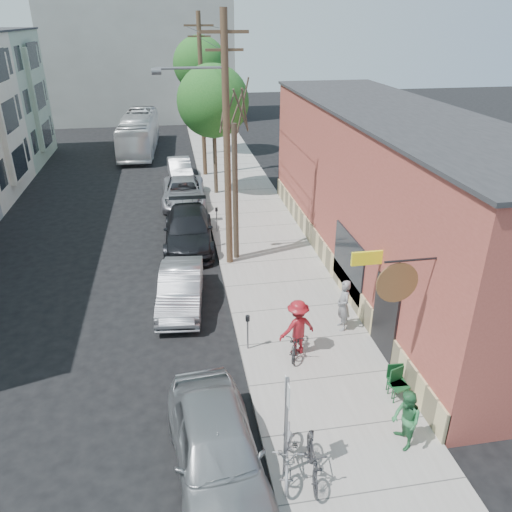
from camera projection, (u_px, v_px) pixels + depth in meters
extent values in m
plane|color=black|center=(178.00, 356.00, 16.04)|extent=(120.00, 120.00, 0.00)
cube|color=#9D9891|center=(253.00, 221.00, 26.42)|extent=(4.50, 58.00, 0.15)
cube|color=#9E453A|center=(390.00, 195.00, 20.43)|extent=(5.00, 20.00, 6.50)
cube|color=#2B2B2D|center=(400.00, 112.00, 19.00)|extent=(5.20, 20.20, 0.12)
cube|color=#D3BC84|center=(327.00, 258.00, 21.22)|extent=(0.10, 20.00, 1.10)
cube|color=black|center=(385.00, 320.00, 15.57)|extent=(0.10, 1.60, 2.60)
cube|color=black|center=(348.00, 262.00, 18.55)|extent=(0.08, 3.00, 2.20)
cylinder|color=brown|center=(397.00, 283.00, 12.35)|extent=(1.10, 0.06, 1.10)
cube|color=#F9F71D|center=(367.00, 258.00, 15.43)|extent=(1.00, 0.08, 0.45)
cube|color=beige|center=(1.00, 119.00, 28.65)|extent=(1.10, 3.20, 7.00)
cube|color=#A0B095|center=(33.00, 99.00, 35.75)|extent=(1.10, 3.20, 7.00)
cube|color=gray|center=(142.00, 58.00, 50.41)|extent=(18.00, 8.00, 12.00)
cube|color=slate|center=(286.00, 427.00, 11.16)|extent=(0.07, 0.07, 2.80)
cube|color=silver|center=(287.00, 393.00, 10.73)|extent=(0.02, 0.45, 0.60)
cylinder|color=slate|center=(248.00, 334.00, 15.91)|extent=(0.06, 0.06, 1.10)
cylinder|color=black|center=(248.00, 318.00, 15.65)|extent=(0.14, 0.14, 0.18)
cylinder|color=slate|center=(217.00, 221.00, 24.71)|extent=(0.06, 0.06, 1.10)
cylinder|color=black|center=(216.00, 209.00, 24.45)|extent=(0.14, 0.14, 0.18)
cylinder|color=#503A28|center=(227.00, 148.00, 19.68)|extent=(0.28, 0.28, 10.00)
cube|color=#503A28|center=(224.00, 32.00, 17.86)|extent=(1.80, 0.12, 0.12)
cube|color=#503A28|center=(224.00, 50.00, 18.12)|extent=(1.40, 0.10, 0.10)
cylinder|color=slate|center=(156.00, 71.00, 18.04)|extent=(0.35, 0.24, 0.24)
cylinder|color=#503A28|center=(202.00, 98.00, 31.74)|extent=(0.28, 0.28, 10.00)
cube|color=#503A28|center=(199.00, 25.00, 29.91)|extent=(1.80, 0.12, 0.12)
cube|color=#503A28|center=(199.00, 36.00, 30.17)|extent=(1.40, 0.10, 0.10)
cylinder|color=#44392C|center=(235.00, 194.00, 20.99)|extent=(0.24, 0.24, 5.88)
cylinder|color=#44392C|center=(215.00, 151.00, 29.32)|extent=(0.24, 0.24, 5.06)
sphere|color=#266322|center=(213.00, 101.00, 28.08)|extent=(4.08, 4.08, 4.08)
cylinder|color=#44392C|center=(202.00, 113.00, 37.60)|extent=(0.24, 0.24, 6.20)
sphere|color=#266322|center=(200.00, 64.00, 36.09)|extent=(3.90, 3.90, 3.90)
imported|color=gray|center=(343.00, 305.00, 16.80)|extent=(0.44, 0.67, 1.83)
imported|color=#2E7542|center=(406.00, 420.00, 12.17)|extent=(0.65, 0.81, 1.63)
imported|color=maroon|center=(297.00, 327.00, 15.56)|extent=(1.36, 1.01, 1.88)
imported|color=black|center=(297.00, 341.00, 15.77)|extent=(1.18, 1.79, 0.89)
imported|color=black|center=(312.00, 459.00, 11.47)|extent=(0.73, 1.79, 1.04)
imported|color=slate|center=(288.00, 451.00, 11.67)|extent=(1.18, 2.11, 1.05)
imported|color=gray|center=(217.00, 449.00, 11.51)|extent=(2.42, 5.16, 1.71)
imported|color=#929399|center=(181.00, 289.00, 18.52)|extent=(1.94, 4.51, 1.44)
imported|color=black|center=(189.00, 230.00, 23.42)|extent=(2.47, 5.62, 1.61)
imported|color=#A1A1A9|center=(184.00, 192.00, 28.66)|extent=(2.56, 5.26, 1.44)
imported|color=#A5A7AC|center=(180.00, 169.00, 33.22)|extent=(1.68, 4.15, 1.34)
imported|color=white|center=(139.00, 133.00, 39.70)|extent=(2.96, 10.53, 2.90)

